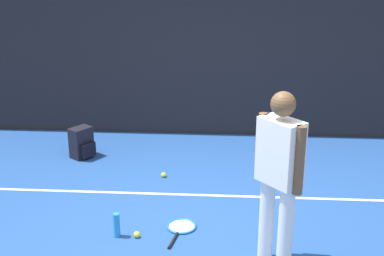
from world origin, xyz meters
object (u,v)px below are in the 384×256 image
at_px(tennis_player, 279,171).
at_px(tennis_ball_by_fence, 164,175).
at_px(tennis_ball_far_left, 287,180).
at_px(tennis_ball_near_player, 137,235).
at_px(backpack, 82,143).
at_px(tennis_racket, 181,228).
at_px(water_bottle, 117,225).

bearing_deg(tennis_player, tennis_ball_by_fence, -7.52).
bearing_deg(tennis_ball_by_fence, tennis_ball_far_left, -1.88).
bearing_deg(tennis_ball_near_player, backpack, 118.31).
xyz_separation_m(tennis_player, tennis_ball_near_player, (-1.38, 0.38, -0.93)).
bearing_deg(tennis_racket, backpack, 51.20).
height_order(tennis_ball_near_player, tennis_ball_by_fence, same).
bearing_deg(tennis_ball_by_fence, tennis_player, -55.70).
distance_m(tennis_player, tennis_ball_near_player, 1.71).
relative_size(tennis_player, backpack, 3.86).
height_order(tennis_racket, backpack, backpack).
height_order(tennis_racket, tennis_ball_by_fence, tennis_ball_by_fence).
height_order(tennis_ball_far_left, water_bottle, water_bottle).
bearing_deg(backpack, tennis_ball_by_fence, -80.44).
relative_size(backpack, tennis_ball_by_fence, 6.67).
height_order(tennis_ball_near_player, tennis_ball_far_left, same).
bearing_deg(tennis_ball_near_player, tennis_player, -15.37).
bearing_deg(tennis_ball_far_left, tennis_racket, -135.56).
relative_size(tennis_ball_near_player, water_bottle, 0.25).
xyz_separation_m(tennis_ball_near_player, water_bottle, (-0.21, 0.01, 0.10)).
distance_m(tennis_ball_far_left, water_bottle, 2.38).
height_order(tennis_ball_near_player, water_bottle, water_bottle).
bearing_deg(water_bottle, tennis_player, -13.68).
bearing_deg(tennis_ball_near_player, water_bottle, 178.04).
distance_m(tennis_racket, water_bottle, 0.69).
xyz_separation_m(tennis_ball_near_player, tennis_ball_far_left, (1.70, 1.44, 0.00)).
distance_m(tennis_player, tennis_ball_far_left, 2.07).
bearing_deg(tennis_ball_by_fence, tennis_racket, -75.29).
relative_size(tennis_player, tennis_racket, 2.68).
bearing_deg(water_bottle, backpack, 113.79).
distance_m(tennis_racket, tennis_ball_by_fence, 1.33).
bearing_deg(tennis_player, tennis_ball_far_left, -51.70).
bearing_deg(tennis_ball_near_player, tennis_ball_by_fence, 86.06).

